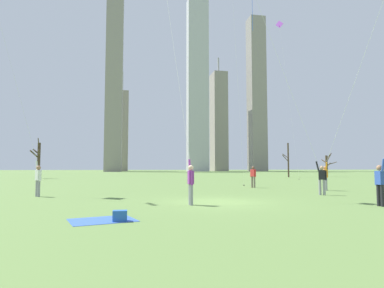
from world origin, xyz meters
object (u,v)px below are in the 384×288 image
at_px(kite_flyer_far_back_yellow, 186,147).
at_px(bare_tree_left_of_center, 327,165).
at_px(kite_flyer_foreground_left_white, 330,161).
at_px(bare_tree_leftmost, 288,160).
at_px(kite_flyer_midfield_right_green, 22,116).
at_px(picnic_spot, 112,218).
at_px(bystander_watching_nearby, 253,176).
at_px(kite_flyer_foreground_right_blue, 302,123).
at_px(bare_tree_center, 38,159).
at_px(distant_kite_high_overhead_purple, 281,36).

xyz_separation_m(kite_flyer_far_back_yellow, bare_tree_left_of_center, (29.91, 35.29, -0.37)).
bearing_deg(kite_flyer_foreground_left_white, bare_tree_leftmost, 67.45).
relative_size(kite_flyer_midfield_right_green, kite_flyer_foreground_left_white, 1.50).
bearing_deg(bare_tree_left_of_center, picnic_spot, -129.80).
bearing_deg(kite_flyer_midfield_right_green, bystander_watching_nearby, 14.61).
bearing_deg(picnic_spot, kite_flyer_foreground_right_blue, 35.21).
bearing_deg(kite_flyer_far_back_yellow, bare_tree_center, 112.80).
bearing_deg(kite_flyer_midfield_right_green, bare_tree_center, 102.60).
bearing_deg(kite_flyer_foreground_left_white, bare_tree_left_of_center, 56.93).
distance_m(kite_flyer_far_back_yellow, bystander_watching_nearby, 12.04).
xyz_separation_m(kite_flyer_foreground_right_blue, bystander_watching_nearby, (-0.26, 6.76, -3.09)).
height_order(kite_flyer_far_back_yellow, distant_kite_high_overhead_purple, distant_kite_high_overhead_purple).
bearing_deg(picnic_spot, bystander_watching_nearby, 54.87).
distance_m(bystander_watching_nearby, bare_tree_center, 33.71).
bearing_deg(bare_tree_center, kite_flyer_far_back_yellow, -67.20).
xyz_separation_m(distant_kite_high_overhead_purple, bare_tree_center, (-32.52, 9.21, -16.51)).
height_order(bystander_watching_nearby, picnic_spot, bystander_watching_nearby).
xyz_separation_m(kite_flyer_midfield_right_green, bystander_watching_nearby, (15.15, 3.95, -3.49)).
height_order(kite_flyer_foreground_left_white, bystander_watching_nearby, kite_flyer_foreground_left_white).
height_order(bystander_watching_nearby, bare_tree_center, bare_tree_center).
xyz_separation_m(kite_flyer_midfield_right_green, kite_flyer_foreground_right_blue, (15.40, -2.81, -0.39)).
xyz_separation_m(distant_kite_high_overhead_purple, bare_tree_leftmost, (4.78, 7.99, -16.46)).
distance_m(kite_flyer_midfield_right_green, distant_kite_high_overhead_purple, 36.17).
relative_size(kite_flyer_foreground_left_white, bare_tree_left_of_center, 2.72).
distance_m(kite_flyer_far_back_yellow, kite_flyer_foreground_right_blue, 7.90).
distance_m(kite_flyer_foreground_right_blue, picnic_spot, 12.80).
relative_size(kite_flyer_far_back_yellow, kite_flyer_foreground_left_white, 1.33).
bearing_deg(kite_flyer_foreground_left_white, distant_kite_high_overhead_purple, 70.94).
height_order(kite_flyer_midfield_right_green, bare_tree_leftmost, kite_flyer_midfield_right_green).
distance_m(bare_tree_left_of_center, bare_tree_leftmost, 7.62).
bearing_deg(distant_kite_high_overhead_purple, kite_flyer_foreground_left_white, -109.06).
height_order(bare_tree_left_of_center, bare_tree_leftmost, bare_tree_leftmost).
distance_m(kite_flyer_foreground_right_blue, bare_tree_leftmost, 34.79).
bearing_deg(kite_flyer_far_back_yellow, bare_tree_leftmost, 56.82).
relative_size(kite_flyer_midfield_right_green, distant_kite_high_overhead_purple, 0.76).
distance_m(kite_flyer_foreground_right_blue, bare_tree_center, 39.23).
bearing_deg(picnic_spot, bare_tree_left_of_center, 50.20).
bearing_deg(kite_flyer_far_back_yellow, distant_kite_high_overhead_purple, 56.14).
relative_size(kite_flyer_foreground_left_white, picnic_spot, 5.12).
bearing_deg(kite_flyer_far_back_yellow, kite_flyer_foreground_left_white, 26.97).
height_order(kite_flyer_foreground_right_blue, bare_tree_center, kite_flyer_foreground_right_blue).
xyz_separation_m(picnic_spot, bare_tree_center, (-12.07, 39.47, 2.63)).
distance_m(kite_flyer_midfield_right_green, bare_tree_leftmost, 41.85).
xyz_separation_m(kite_flyer_foreground_right_blue, bare_tree_left_of_center, (22.79, 32.27, -1.99)).
bearing_deg(bare_tree_left_of_center, bare_tree_center, 179.78).
relative_size(kite_flyer_far_back_yellow, bystander_watching_nearby, 8.96).
relative_size(bystander_watching_nearby, bare_tree_left_of_center, 0.41).
relative_size(kite_flyer_foreground_right_blue, kite_flyer_foreground_left_white, 1.18).
xyz_separation_m(kite_flyer_foreground_right_blue, bare_tree_center, (-22.03, 32.44, -1.28)).
height_order(bare_tree_center, bare_tree_leftmost, bare_tree_center).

